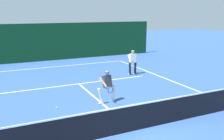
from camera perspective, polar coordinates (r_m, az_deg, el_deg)
name	(u,v)px	position (r m, az deg, el deg)	size (l,w,h in m)	color
ground_plane	(134,131)	(9.27, 5.09, -13.60)	(80.00, 80.00, 0.00)	#3256A0
court_line_baseline_far	(58,66)	(19.83, -12.13, 0.80)	(10.74, 0.10, 0.01)	white
court_line_service	(79,84)	(14.90, -7.55, -3.14)	(8.76, 0.10, 0.01)	white
court_line_centre	(100,102)	(11.91, -2.66, -7.29)	(0.10, 6.40, 0.01)	white
tennis_net	(135,117)	(9.05, 5.16, -10.67)	(11.77, 0.09, 1.12)	#1E4723
player_near	(107,85)	(11.61, -1.10, -3.51)	(1.05, 0.91, 1.53)	silver
player_far	(133,61)	(16.78, 4.73, 1.99)	(0.81, 0.86, 1.66)	black
tennis_ball	(57,107)	(11.44, -12.44, -8.33)	(0.07, 0.07, 0.07)	#D1E033
back_fence_windscreen	(50,42)	(22.23, -13.94, 6.20)	(19.38, 0.12, 3.20)	#0D381C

